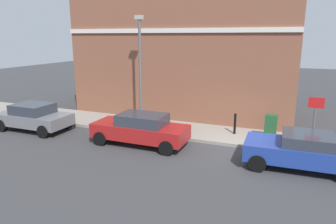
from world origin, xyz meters
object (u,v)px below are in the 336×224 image
car_blue (303,150)px  utility_cabinet (271,128)px  bollard_near_cabinet (235,123)px  car_red (141,129)px  car_grey (34,117)px  lamppost (140,66)px  street_sign (315,115)px

car_blue → utility_cabinet: 3.06m
car_blue → bollard_near_cabinet: 4.15m
bollard_near_cabinet → car_red: bearing=126.4°
car_grey → lamppost: 6.19m
utility_cabinet → bollard_near_cabinet: utility_cabinet is taller
utility_cabinet → street_sign: bearing=-118.9°
car_red → bollard_near_cabinet: bearing=-143.5°
utility_cabinet → lamppost: size_ratio=0.20×
car_blue → lamppost: lamppost is taller
bollard_near_cabinet → street_sign: bearing=-107.3°
bollard_near_cabinet → lamppost: size_ratio=0.18×
bollard_near_cabinet → car_grey: bearing=106.1°
bollard_near_cabinet → street_sign: size_ratio=0.45×
car_grey → lamppost: size_ratio=0.68×
car_grey → car_red: bearing=-179.1°
car_grey → bollard_near_cabinet: size_ratio=3.76×
bollard_near_cabinet → car_blue: bearing=-133.6°
car_blue → lamppost: 8.88m
bollard_near_cabinet → street_sign: (-1.06, -3.41, 0.96)m
bollard_near_cabinet → lamppost: lamppost is taller
car_blue → car_grey: (-0.02, 13.00, 0.01)m
utility_cabinet → lamppost: (-0.07, 6.73, 2.62)m
street_sign → lamppost: lamppost is taller
car_blue → utility_cabinet: (2.76, 1.33, -0.04)m
car_red → car_grey: size_ratio=1.11×
car_grey → bollard_near_cabinet: bearing=-164.0°
car_red → lamppost: (2.61, 1.29, 2.55)m
car_blue → bollard_near_cabinet: bearing=-45.1°
car_red → street_sign: (1.72, -7.17, 0.91)m
utility_cabinet → street_sign: (-0.96, -1.73, 0.98)m
bollard_near_cabinet → street_sign: 3.69m
street_sign → bollard_near_cabinet: bearing=72.7°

